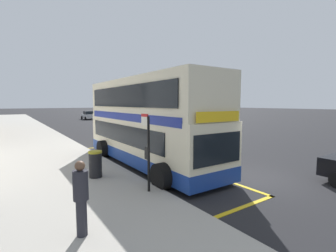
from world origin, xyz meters
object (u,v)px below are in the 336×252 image
object	(u,v)px
double_decker_bus	(147,125)
parked_car_silver_distant	(88,115)
pedestrian_waiting_near_sign	(81,195)
litter_bin	(95,164)
bus_stop_sign	(147,146)

from	to	relation	value
double_decker_bus	parked_car_silver_distant	world-z (taller)	double_decker_bus
pedestrian_waiting_near_sign	litter_bin	distance (m)	4.50
bus_stop_sign	parked_car_silver_distant	bearing A→B (deg)	76.86
double_decker_bus	pedestrian_waiting_near_sign	world-z (taller)	double_decker_bus
double_decker_bus	parked_car_silver_distant	size ratio (longest dim) A/B	2.41
double_decker_bus	bus_stop_sign	distance (m)	4.28
parked_car_silver_distant	pedestrian_waiting_near_sign	world-z (taller)	pedestrian_waiting_near_sign
parked_car_silver_distant	double_decker_bus	bearing A→B (deg)	-98.72
pedestrian_waiting_near_sign	litter_bin	world-z (taller)	pedestrian_waiting_near_sign
pedestrian_waiting_near_sign	double_decker_bus	bearing A→B (deg)	48.76
bus_stop_sign	parked_car_silver_distant	xyz separation A→B (m)	(9.41, 40.31, -0.91)
double_decker_bus	parked_car_silver_distant	distance (m)	37.33
double_decker_bus	pedestrian_waiting_near_sign	size ratio (longest dim) A/B	5.79
bus_stop_sign	litter_bin	bearing A→B (deg)	112.00
bus_stop_sign	litter_bin	distance (m)	2.93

